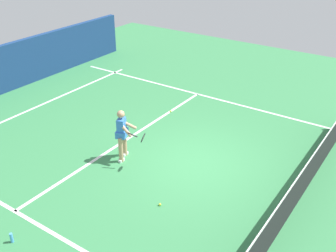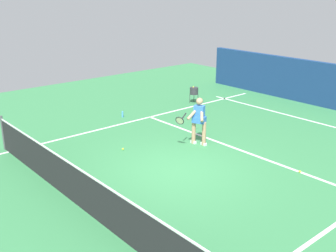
# 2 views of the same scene
# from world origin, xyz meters

# --- Properties ---
(ground_plane) EXTENTS (24.25, 24.25, 0.00)m
(ground_plane) POSITION_xyz_m (0.00, 0.00, 0.00)
(ground_plane) COLOR #38844C
(baseline_marking) EXTENTS (9.67, 0.10, 0.01)m
(baseline_marking) POSITION_xyz_m (0.00, -6.83, 0.00)
(baseline_marking) COLOR white
(baseline_marking) RESTS_ON ground
(service_line_marking) EXTENTS (8.67, 0.10, 0.01)m
(service_line_marking) POSITION_xyz_m (0.00, -2.49, 0.00)
(service_line_marking) COLOR white
(service_line_marking) RESTS_ON ground
(sideline_left_marking) EXTENTS (0.10, 16.65, 0.01)m
(sideline_left_marking) POSITION_xyz_m (-4.33, 0.00, 0.00)
(sideline_left_marking) COLOR white
(sideline_left_marking) RESTS_ON ground
(court_net) EXTENTS (9.35, 0.08, 1.09)m
(court_net) POSITION_xyz_m (0.00, 3.06, 0.51)
(court_net) COLOR #4C4C51
(court_net) RESTS_ON ground
(tennis_player) EXTENTS (0.67, 1.11, 1.55)m
(tennis_player) POSITION_xyz_m (0.99, -1.84, 0.85)
(tennis_player) COLOR tan
(tennis_player) RESTS_ON ground
(tennis_ball_near) EXTENTS (0.07, 0.07, 0.07)m
(tennis_ball_near) POSITION_xyz_m (2.17, 0.29, 0.03)
(tennis_ball_near) COLOR #D1E533
(tennis_ball_near) RESTS_ON ground
(tennis_ball_mid) EXTENTS (0.07, 0.07, 0.07)m
(tennis_ball_mid) POSITION_xyz_m (-2.36, -2.45, 0.03)
(tennis_ball_mid) COLOR #D1E533
(tennis_ball_mid) RESTS_ON ground
(water_bottle) EXTENTS (0.07, 0.07, 0.24)m
(water_bottle) POSITION_xyz_m (5.02, -1.67, 0.12)
(water_bottle) COLOR #4C9EE5
(water_bottle) RESTS_ON ground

